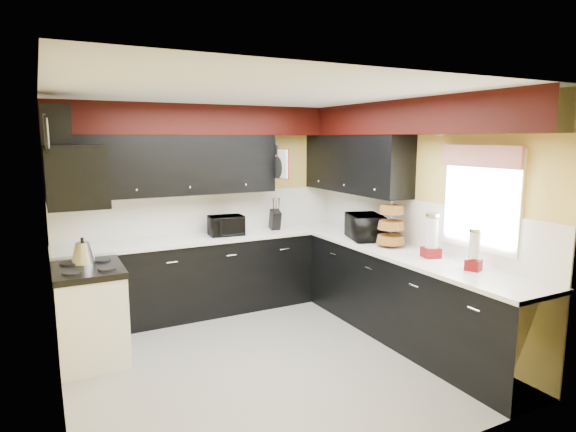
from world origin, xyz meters
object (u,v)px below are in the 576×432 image
at_px(microwave, 365,227).
at_px(kettle, 83,253).
at_px(toaster_oven, 226,225).
at_px(knife_block, 275,220).
at_px(utensil_crock, 276,222).

xyz_separation_m(microwave, kettle, (-3.03, 0.42, -0.06)).
xyz_separation_m(toaster_oven, kettle, (-1.67, -0.55, -0.04)).
xyz_separation_m(toaster_oven, knife_block, (0.68, 0.04, 0.01)).
bearing_deg(kettle, utensil_crock, 14.79).
bearing_deg(microwave, knife_block, 52.17).
distance_m(utensil_crock, kettle, 2.47).
height_order(toaster_oven, kettle, toaster_oven).
height_order(toaster_oven, utensil_crock, toaster_oven).
height_order(utensil_crock, kettle, kettle).
bearing_deg(knife_block, microwave, -47.28).
bearing_deg(utensil_crock, knife_block, -131.51).
relative_size(utensil_crock, kettle, 0.80).
distance_m(microwave, knife_block, 1.22).
xyz_separation_m(microwave, knife_block, (-0.69, 1.01, -0.02)).
height_order(toaster_oven, knife_block, knife_block).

